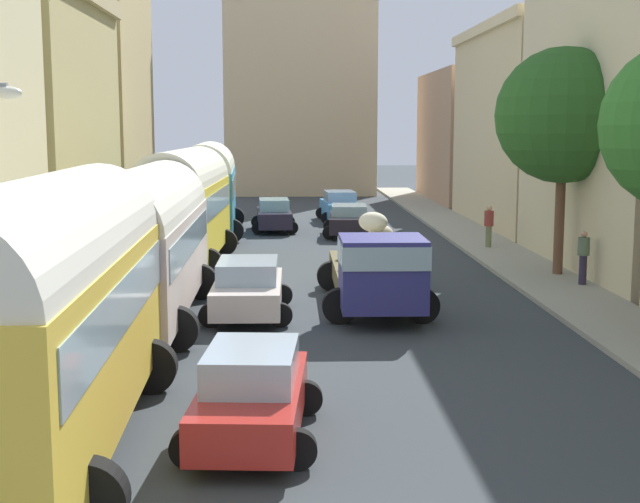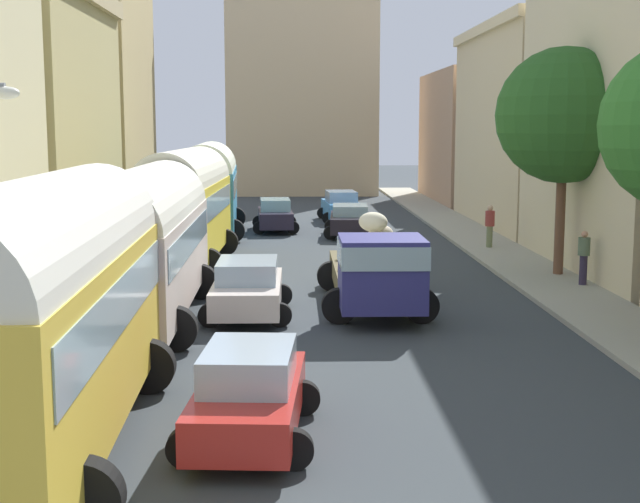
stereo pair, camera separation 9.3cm
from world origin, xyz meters
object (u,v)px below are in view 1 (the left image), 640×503
(parked_bus_1, at_px, (143,238))
(pedestrian_0, at_px, (583,256))
(car_4, at_px, (274,215))
(car_1, at_px, (340,206))
(car_0, at_px, (349,220))
(car_2, at_px, (252,394))
(parked_bus_3, at_px, (207,184))
(car_3, at_px, (248,288))
(parked_bus_0, at_px, (45,302))
(cargo_truck_0, at_px, (376,268))
(parked_bus_2, at_px, (184,202))
(pedestrian_2, at_px, (489,225))

(parked_bus_1, relative_size, pedestrian_0, 5.36)
(parked_bus_1, distance_m, car_4, 19.68)
(car_1, xyz_separation_m, car_4, (-3.37, -4.23, -0.02))
(car_0, bearing_deg, car_4, 149.11)
(pedestrian_0, bearing_deg, car_2, -127.12)
(parked_bus_3, bearing_deg, pedestrian_0, -47.69)
(car_2, xyz_separation_m, pedestrian_0, (9.59, 12.66, 0.27))
(parked_bus_3, bearing_deg, car_3, -81.48)
(parked_bus_1, xyz_separation_m, car_1, (6.37, 23.63, -1.37))
(parked_bus_1, relative_size, car_4, 2.27)
(parked_bus_0, bearing_deg, cargo_truck_0, 59.21)
(parked_bus_2, bearing_deg, parked_bus_0, -90.00)
(car_1, relative_size, car_4, 1.02)
(car_0, bearing_deg, car_1, 90.43)
(parked_bus_3, bearing_deg, parked_bus_1, -90.00)
(parked_bus_1, bearing_deg, car_3, 13.73)
(cargo_truck_0, bearing_deg, parked_bus_0, -120.79)
(car_3, height_order, pedestrian_0, pedestrian_0)
(parked_bus_1, xyz_separation_m, parked_bus_2, (-0.00, 9.00, 0.14))
(parked_bus_0, height_order, parked_bus_3, parked_bus_0)
(parked_bus_1, bearing_deg, parked_bus_2, 90.00)
(parked_bus_3, height_order, car_3, parked_bus_3)
(car_2, bearing_deg, parked_bus_1, 109.71)
(parked_bus_2, relative_size, car_4, 2.04)
(car_1, xyz_separation_m, pedestrian_0, (6.28, -19.53, 0.23))
(car_2, relative_size, pedestrian_0, 2.24)
(parked_bus_1, height_order, pedestrian_0, parked_bus_1)
(parked_bus_0, xyz_separation_m, parked_bus_3, (0.00, 27.00, -0.02))
(parked_bus_0, bearing_deg, car_1, 78.95)
(parked_bus_2, bearing_deg, car_3, -72.73)
(parked_bus_0, height_order, car_3, parked_bus_0)
(parked_bus_3, xyz_separation_m, cargo_truck_0, (6.01, -16.92, -1.13))
(car_0, xyz_separation_m, car_1, (-0.05, 6.27, 0.06))
(car_4, bearing_deg, pedestrian_0, -57.77)
(parked_bus_3, distance_m, car_0, 6.64)
(parked_bus_2, bearing_deg, car_4, 73.90)
(parked_bus_2, xyz_separation_m, parked_bus_3, (0.00, 9.00, 0.02))
(car_1, relative_size, pedestrian_2, 2.36)
(parked_bus_3, bearing_deg, cargo_truck_0, -70.45)
(parked_bus_2, xyz_separation_m, car_4, (3.00, 10.40, -1.53))
(parked_bus_2, xyz_separation_m, pedestrian_2, (11.67, 3.50, -1.26))
(pedestrian_2, bearing_deg, cargo_truck_0, -116.38)
(car_2, relative_size, car_4, 0.95)
(parked_bus_0, xyz_separation_m, parked_bus_2, (-0.00, 18.00, -0.04))
(parked_bus_3, distance_m, car_2, 26.79)
(car_2, bearing_deg, parked_bus_2, 99.91)
(parked_bus_3, distance_m, pedestrian_0, 18.84)
(parked_bus_2, xyz_separation_m, cargo_truck_0, (6.01, -7.92, -1.11))
(parked_bus_0, xyz_separation_m, car_1, (6.37, 32.63, -1.55))
(car_4, bearing_deg, parked_bus_2, -106.10)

